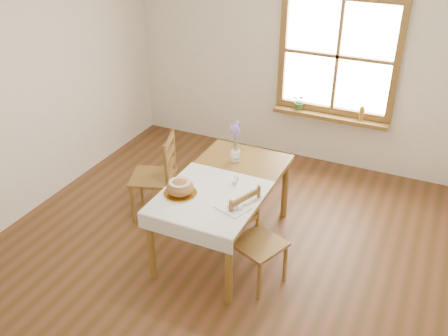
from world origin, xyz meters
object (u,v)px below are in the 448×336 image
Objects in this scene: chair_left at (153,176)px; chair_right at (259,242)px; dining_table at (224,189)px; bread_plate at (180,193)px; flower_vase at (235,156)px.

chair_right is at bearing 50.96° from chair_left.
bread_plate is at bearing -124.05° from dining_table.
chair_right is at bearing 2.06° from bread_plate.
chair_left is (-0.94, 0.17, -0.18)m from dining_table.
dining_table is 1.82× the size of chair_right.
chair_right reaches higher than bread_plate.
chair_right is 8.27× the size of flower_vase.
bread_plate is (-0.78, -0.03, 0.33)m from chair_right.
chair_right is 0.84m from bread_plate.
flower_vase reaches higher than dining_table.
chair_left reaches higher than chair_right.
dining_table is 15.04× the size of flower_vase.
chair_left is 1.11× the size of chair_right.
chair_left is 1.55m from chair_right.
flower_vase is (-0.07, 0.43, 0.14)m from dining_table.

